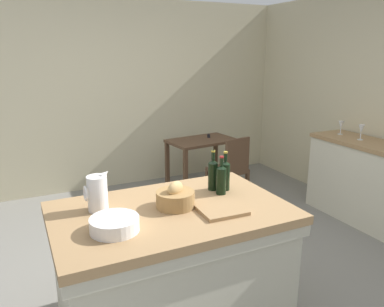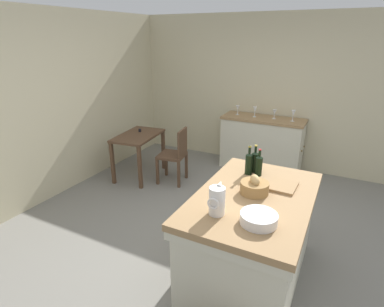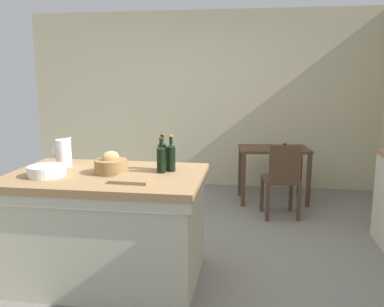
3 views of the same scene
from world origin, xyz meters
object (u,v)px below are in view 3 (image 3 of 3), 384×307
writing_desk (274,156)px  bread_basket (111,165)px  cutting_board (132,179)px  wash_bowl (47,171)px  island_table (108,223)px  pitcher (63,153)px  wooden_chair (282,178)px  wine_bottle_green (161,158)px  wine_bottle_dark (171,157)px  wine_bottle_amber (162,155)px

writing_desk → bread_basket: 2.75m
writing_desk → cutting_board: cutting_board is taller
wash_bowl → bread_basket: (0.45, 0.17, 0.02)m
island_table → wash_bowl: bearing=-159.8°
island_table → pitcher: bearing=157.4°
wooden_chair → wine_bottle_green: (-1.07, -1.61, 0.53)m
wash_bowl → pitcher: bearing=93.9°
wash_bowl → bread_basket: bearing=20.5°
wine_bottle_dark → wine_bottle_green: bearing=-137.7°
bread_basket → wine_bottle_amber: bearing=25.0°
pitcher → wine_bottle_amber: wine_bottle_amber is taller
island_table → writing_desk: 2.76m
writing_desk → bread_basket: bread_basket is taller
pitcher → wash_bowl: size_ratio=0.96×
writing_desk → wooden_chair: bearing=-84.2°
writing_desk → wooden_chair: size_ratio=1.07×
cutting_board → wine_bottle_amber: wine_bottle_amber is taller
wash_bowl → cutting_board: size_ratio=1.00×
wine_bottle_green → pitcher: bearing=174.0°
island_table → wooden_chair: (1.50, 1.70, -0.00)m
writing_desk → wine_bottle_green: bearing=-113.9°
writing_desk → pitcher: 2.90m
cutting_board → wine_bottle_amber: size_ratio=0.94×
pitcher → wine_bottle_dark: wine_bottle_dark is taller
cutting_board → wine_bottle_amber: 0.42m
writing_desk → cutting_board: (-1.16, -2.55, 0.30)m
island_table → bread_basket: 0.48m
wine_bottle_green → island_table: bearing=-167.9°
pitcher → wine_bottle_amber: (0.86, 0.01, 0.00)m
wooden_chair → bread_basket: size_ratio=3.47×
wooden_chair → wash_bowl: wash_bowl is taller
pitcher → cutting_board: pitcher is taller
bread_basket → wine_bottle_dark: bearing=16.6°
wash_bowl → wine_bottle_amber: (0.83, 0.35, 0.08)m
wash_bowl → wine_bottle_amber: 0.91m
pitcher → wash_bowl: (0.02, -0.34, -0.08)m
cutting_board → writing_desk: bearing=65.5°
pitcher → bread_basket: 0.51m
writing_desk → wine_bottle_green: (-1.00, -2.27, 0.40)m
wine_bottle_green → writing_desk: bearing=66.1°
writing_desk → bread_basket: bearing=-120.8°
wooden_chair → wine_bottle_green: bearing=-123.6°
bread_basket → wine_bottle_amber: (0.38, 0.18, 0.06)m
pitcher → wine_bottle_amber: bearing=0.7°
bread_basket → wine_bottle_dark: 0.48m
writing_desk → island_table: bearing=-121.3°
wooden_chair → writing_desk: bearing=95.8°
island_table → wash_bowl: (-0.42, -0.15, 0.45)m
writing_desk → wash_bowl: size_ratio=3.35×
bread_basket → wine_bottle_amber: size_ratio=0.84×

